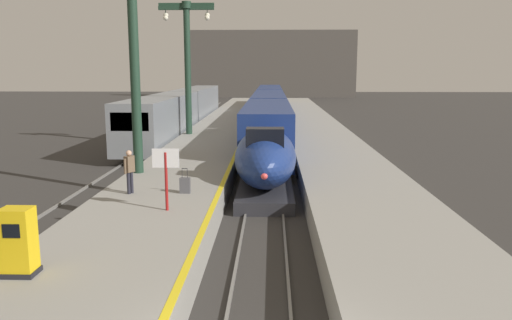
% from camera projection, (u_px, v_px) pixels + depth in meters
% --- Properties ---
extents(platform_left, '(4.80, 110.00, 1.05)m').
position_uv_depth(platform_left, '(205.00, 151.00, 33.19)').
color(platform_left, gray).
rests_on(platform_left, ground).
extents(platform_right, '(4.80, 110.00, 1.05)m').
position_uv_depth(platform_right, '(330.00, 152.00, 32.94)').
color(platform_right, gray).
rests_on(platform_right, ground).
extents(platform_left_safety_stripe, '(0.20, 107.80, 0.01)m').
position_uv_depth(platform_left_safety_stripe, '(240.00, 144.00, 33.03)').
color(platform_left_safety_stripe, yellow).
rests_on(platform_left_safety_stripe, platform_left).
extents(rail_main_left, '(0.08, 110.00, 0.12)m').
position_uv_depth(rail_main_left, '(257.00, 152.00, 35.87)').
color(rail_main_left, slate).
rests_on(rail_main_left, ground).
extents(rail_main_right, '(0.08, 110.00, 0.12)m').
position_uv_depth(rail_main_right, '(278.00, 152.00, 35.83)').
color(rail_main_right, slate).
rests_on(rail_main_right, ground).
extents(rail_secondary_left, '(0.08, 110.00, 0.12)m').
position_uv_depth(rail_secondary_left, '(143.00, 152.00, 36.12)').
color(rail_secondary_left, slate).
rests_on(rail_secondary_left, ground).
extents(rail_secondary_right, '(0.08, 110.00, 0.12)m').
position_uv_depth(rail_secondary_right, '(164.00, 152.00, 36.08)').
color(rail_secondary_right, slate).
rests_on(rail_secondary_right, ground).
extents(highspeed_train_main, '(2.92, 57.10, 3.60)m').
position_uv_depth(highspeed_train_main, '(269.00, 112.00, 47.16)').
color(highspeed_train_main, navy).
rests_on(highspeed_train_main, ground).
extents(regional_train_adjacent, '(2.85, 36.60, 3.80)m').
position_uv_depth(regional_train_adjacent, '(183.00, 109.00, 47.94)').
color(regional_train_adjacent, gray).
rests_on(regional_train_adjacent, ground).
extents(station_column_mid, '(4.00, 0.68, 10.17)m').
position_uv_depth(station_column_mid, '(134.00, 39.00, 22.69)').
color(station_column_mid, '#1E3828').
rests_on(station_column_mid, platform_left).
extents(station_column_far, '(4.00, 0.68, 9.35)m').
position_uv_depth(station_column_far, '(187.00, 57.00, 37.11)').
color(station_column_far, '#1E3828').
rests_on(station_column_far, platform_left).
extents(station_column_distant, '(4.00, 0.68, 9.56)m').
position_uv_depth(station_column_distant, '(188.00, 56.00, 37.21)').
color(station_column_distant, '#1E3828').
rests_on(station_column_distant, platform_left).
extents(passenger_near_edge, '(0.37, 0.52, 1.69)m').
position_uv_depth(passenger_near_edge, '(129.00, 168.00, 19.54)').
color(passenger_near_edge, '#23232D').
rests_on(passenger_near_edge, platform_left).
extents(rolling_suitcase, '(0.40, 0.22, 0.98)m').
position_uv_depth(rolling_suitcase, '(185.00, 185.00, 19.72)').
color(rolling_suitcase, '#4C4C51').
rests_on(rolling_suitcase, platform_left).
extents(ticket_machine_yellow, '(0.76, 0.62, 1.60)m').
position_uv_depth(ticket_machine_yellow, '(19.00, 244.00, 11.76)').
color(ticket_machine_yellow, yellow).
rests_on(ticket_machine_yellow, platform_left).
extents(departure_info_board, '(0.90, 0.10, 2.12)m').
position_uv_depth(departure_info_board, '(166.00, 167.00, 17.09)').
color(departure_info_board, maroon).
rests_on(departure_info_board, platform_left).
extents(terminus_back_wall, '(36.00, 2.00, 14.00)m').
position_uv_depth(terminus_back_wall, '(271.00, 64.00, 107.97)').
color(terminus_back_wall, '#4C4742').
rests_on(terminus_back_wall, ground).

